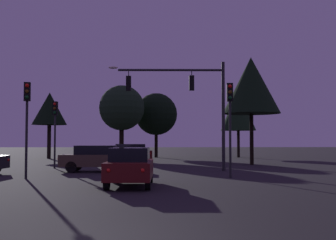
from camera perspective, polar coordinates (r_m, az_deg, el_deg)
ground_plane at (r=32.01m, az=-4.17°, el=-6.02°), size 168.00×168.00×0.00m
traffic_signal_mast_arm at (r=25.42m, az=2.84°, el=3.45°), size 6.99×0.55×6.54m
traffic_light_corner_left at (r=20.85m, az=8.36°, el=1.24°), size 0.32×0.36×4.62m
traffic_light_corner_right at (r=28.52m, az=-14.99°, el=-0.12°), size 0.32×0.36×4.36m
traffic_light_median at (r=21.17m, az=-18.49°, el=1.23°), size 0.34×0.37×4.58m
car_nearside_lane at (r=16.85m, az=-5.12°, el=-6.22°), size 1.87×4.08×1.52m
car_crossing_left at (r=24.91m, az=-9.39°, el=-5.08°), size 4.46×1.88×1.52m
car_far_lane at (r=35.41m, az=-5.23°, el=-4.42°), size 3.83×4.41×1.52m
tree_behind_sign at (r=42.19m, az=-6.27°, el=1.61°), size 4.49×4.49×7.30m
tree_left_far at (r=32.61m, az=11.14°, el=4.59°), size 4.33×4.33×8.13m
tree_center_horizon at (r=46.30m, az=9.44°, el=1.43°), size 3.79×3.79×7.50m
tree_right_cluster at (r=44.42m, az=-15.69°, el=1.44°), size 3.49×3.49×6.69m
tree_lot_edge at (r=45.55m, az=-1.60°, el=0.79°), size 4.53×4.53×6.93m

